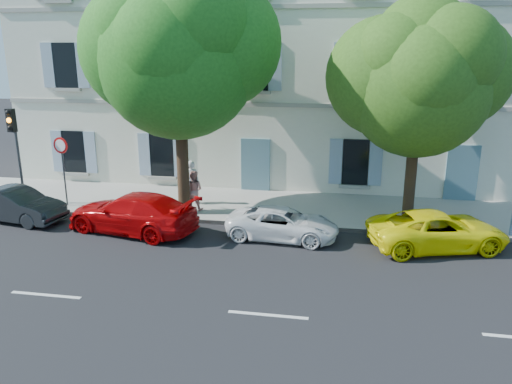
% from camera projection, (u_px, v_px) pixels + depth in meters
% --- Properties ---
extents(ground, '(90.00, 90.00, 0.00)m').
position_uv_depth(ground, '(287.00, 252.00, 16.09)').
color(ground, black).
extents(sidewalk, '(36.00, 4.50, 0.15)m').
position_uv_depth(sidewalk, '(299.00, 208.00, 20.28)').
color(sidewalk, '#A09E96').
rests_on(sidewalk, ground).
extents(kerb, '(36.00, 0.16, 0.16)m').
position_uv_depth(kerb, '(294.00, 226.00, 18.23)').
color(kerb, '#9E998E').
rests_on(kerb, ground).
extents(building, '(28.00, 7.00, 12.00)m').
position_uv_depth(building, '(313.00, 56.00, 24.08)').
color(building, white).
rests_on(building, ground).
extents(car_dark_sedan, '(4.04, 1.98, 1.27)m').
position_uv_depth(car_dark_sedan, '(16.00, 205.00, 18.88)').
color(car_dark_sedan, black).
rests_on(car_dark_sedan, ground).
extents(car_red_coupe, '(5.14, 2.93, 1.40)m').
position_uv_depth(car_red_coupe, '(132.00, 213.00, 17.77)').
color(car_red_coupe, '#B10506').
rests_on(car_red_coupe, ground).
extents(car_white_coupe, '(3.95, 2.03, 1.07)m').
position_uv_depth(car_white_coupe, '(283.00, 224.00, 17.17)').
color(car_white_coupe, white).
rests_on(car_white_coupe, ground).
extents(car_yellow_supercar, '(4.88, 3.23, 1.25)m').
position_uv_depth(car_yellow_supercar, '(438.00, 230.00, 16.29)').
color(car_yellow_supercar, '#FFF00A').
rests_on(car_yellow_supercar, ground).
extents(tree_left, '(5.85, 5.85, 9.06)m').
position_uv_depth(tree_left, '(178.00, 59.00, 17.95)').
color(tree_left, '#3A2819').
rests_on(tree_left, sidewalk).
extents(tree_right, '(4.99, 4.99, 7.70)m').
position_uv_depth(tree_right, '(419.00, 86.00, 17.25)').
color(tree_right, '#3A2819').
rests_on(tree_right, sidewalk).
extents(traffic_light, '(0.33, 0.44, 3.92)m').
position_uv_depth(traffic_light, '(14.00, 136.00, 19.89)').
color(traffic_light, '#383A3D').
rests_on(traffic_light, sidewalk).
extents(road_sign, '(0.65, 0.14, 2.82)m').
position_uv_depth(road_sign, '(62.00, 157.00, 19.88)').
color(road_sign, '#383A3D').
rests_on(road_sign, sidewalk).
extents(pedestrian_a, '(0.75, 0.59, 1.81)m').
position_uv_depth(pedestrian_a, '(191.00, 182.00, 20.52)').
color(pedestrian_a, silver).
rests_on(pedestrian_a, sidewalk).
extents(pedestrian_b, '(0.78, 0.61, 1.59)m').
position_uv_depth(pedestrian_b, '(193.00, 190.00, 19.69)').
color(pedestrian_b, tan).
rests_on(pedestrian_b, sidewalk).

